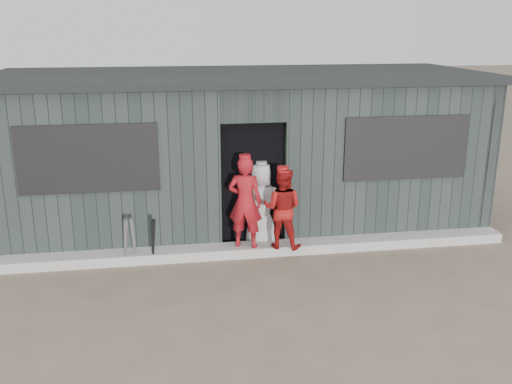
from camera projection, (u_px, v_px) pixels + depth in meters
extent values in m
plane|color=brown|center=(279.00, 310.00, 7.06)|extent=(80.00, 80.00, 0.00)
cube|color=#A3A29E|center=(256.00, 249.00, 8.76)|extent=(8.00, 0.36, 0.15)
cone|color=gray|center=(126.00, 243.00, 8.21)|extent=(0.14, 0.22, 0.75)
cone|color=gray|center=(134.00, 241.00, 8.27)|extent=(0.11, 0.23, 0.75)
cone|color=black|center=(153.00, 241.00, 8.29)|extent=(0.13, 0.25, 0.73)
imported|color=maroon|center=(245.00, 202.00, 8.49)|extent=(0.59, 0.48, 1.40)
imported|color=maroon|center=(282.00, 208.00, 8.49)|extent=(0.73, 0.67, 1.23)
imported|color=#B0B0B0|center=(261.00, 205.00, 8.90)|extent=(0.76, 0.59, 1.37)
cube|color=black|center=(241.00, 154.00, 10.03)|extent=(7.60, 2.70, 2.20)
cube|color=#2A3330|center=(101.00, 177.00, 8.35)|extent=(3.50, 0.20, 2.50)
cube|color=#2C3431|center=(393.00, 165.00, 9.03)|extent=(3.50, 0.20, 2.50)
cube|color=#252C2A|center=(253.00, 105.00, 8.41)|extent=(1.00, 0.20, 0.50)
cube|color=#252C29|center=(7.00, 159.00, 9.42)|extent=(0.20, 3.00, 2.50)
cube|color=#252C2A|center=(448.00, 144.00, 10.61)|extent=(0.20, 3.00, 2.50)
cube|color=#28302D|center=(231.00, 136.00, 11.34)|extent=(8.00, 0.20, 2.50)
cube|color=black|center=(240.00, 76.00, 9.65)|extent=(8.30, 3.30, 0.12)
cube|color=black|center=(88.00, 159.00, 8.13)|extent=(2.00, 0.04, 1.00)
cube|color=black|center=(406.00, 148.00, 8.86)|extent=(2.00, 0.04, 1.00)
cube|color=black|center=(239.00, 160.00, 8.95)|extent=(0.22, 0.22, 0.88)
cube|color=black|center=(254.00, 161.00, 9.12)|extent=(0.23, 0.20, 0.82)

